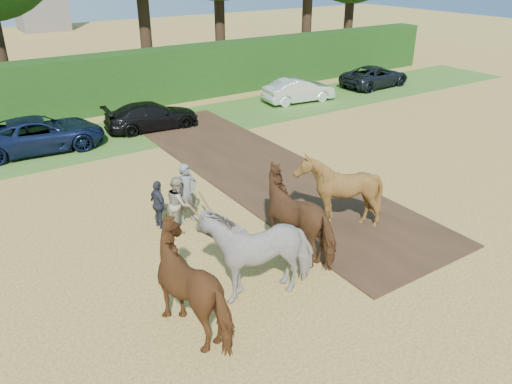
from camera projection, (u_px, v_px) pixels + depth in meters
The scene contains 8 objects.
ground at pixel (354, 263), 13.78m from camera, with size 120.00×120.00×0.00m, color gold.
earth_strip at pixel (258, 169), 19.80m from camera, with size 4.50×17.00×0.05m, color #472D1C.
grass_verge at pixel (153, 130), 24.33m from camera, with size 50.00×5.00×0.03m, color #38601E.
hedgerow at pixel (118, 82), 27.08m from camera, with size 46.00×1.60×3.00m, color #14380F.
spectator_near at pixel (179, 203), 15.17m from camera, with size 0.84×0.66×1.73m, color #B9B392.
spectator_far at pixel (159, 205), 15.28m from camera, with size 0.91×0.38×1.56m, color #262832.
plough_team at pixel (278, 228), 13.15m from camera, with size 7.90×6.44×2.36m.
parked_cars at pixel (147, 116), 24.05m from camera, with size 35.76×3.11×1.48m.
Camera 1 is at (-8.67, -8.19, 7.67)m, focal length 35.00 mm.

